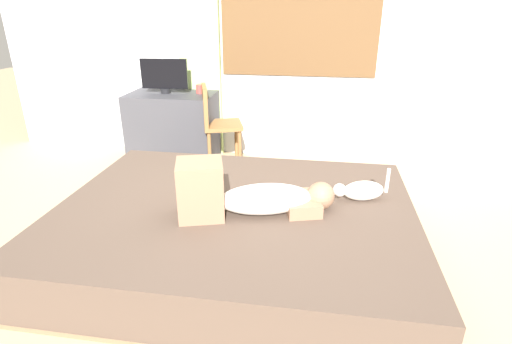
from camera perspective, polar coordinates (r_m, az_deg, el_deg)
The scene contains 10 objects.
ground_plane at distance 2.59m, azimuth -1.58°, elevation -15.55°, with size 16.00×16.00×0.00m, color tan.
back_wall_with_window at distance 4.42m, azimuth 4.40°, elevation 20.63°, with size 6.40×0.14×2.90m.
bed at distance 2.64m, azimuth -2.87°, elevation -9.02°, with size 2.26×1.79×0.44m.
person_lying at distance 2.40m, azimuth -0.99°, elevation -3.31°, with size 0.93×0.48×0.34m.
cat at distance 2.65m, azimuth 14.52°, elevation -2.53°, with size 0.35×0.17×0.21m.
desk at distance 4.46m, azimuth -11.49°, elevation 6.14°, with size 0.90×0.56×0.74m.
tv_monitor at distance 4.36m, azimuth -12.79°, elevation 13.12°, with size 0.48×0.10×0.35m.
cup at distance 4.32m, azimuth -7.90°, elevation 11.52°, with size 0.08×0.08×0.09m, color #B23D38.
chair_by_desk at distance 4.14m, azimuth -5.72°, elevation 7.19°, with size 0.48×0.48×0.86m.
curtain_left at distance 4.48m, azimuth -8.10°, elevation 18.92°, with size 0.44×0.06×2.66m, color #ADCC75.
Camera 1 is at (0.39, -2.00, 1.60)m, focal length 28.38 mm.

